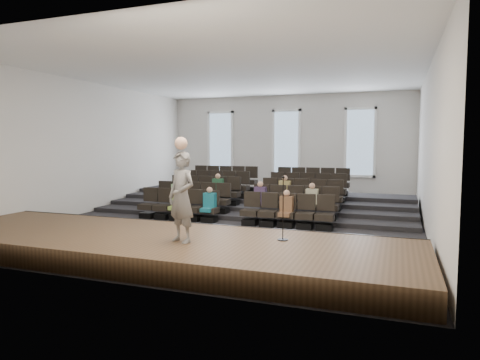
# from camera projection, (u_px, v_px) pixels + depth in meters

# --- Properties ---
(ground) EXTENTS (14.00, 14.00, 0.00)m
(ground) POSITION_uv_depth(u_px,v_px,m) (236.00, 221.00, 14.68)
(ground) COLOR black
(ground) RESTS_ON ground
(ceiling) EXTENTS (12.00, 14.00, 0.02)m
(ceiling) POSITION_uv_depth(u_px,v_px,m) (236.00, 72.00, 14.26)
(ceiling) COLOR white
(ceiling) RESTS_ON ground
(wall_back) EXTENTS (12.00, 0.04, 5.00)m
(wall_back) POSITION_uv_depth(u_px,v_px,m) (287.00, 147.00, 21.03)
(wall_back) COLOR silver
(wall_back) RESTS_ON ground
(wall_front) EXTENTS (12.00, 0.04, 5.00)m
(wall_front) POSITION_uv_depth(u_px,v_px,m) (101.00, 151.00, 7.91)
(wall_front) COLOR silver
(wall_front) RESTS_ON ground
(wall_left) EXTENTS (0.04, 14.00, 5.00)m
(wall_left) POSITION_uv_depth(u_px,v_px,m) (91.00, 147.00, 16.55)
(wall_left) COLOR silver
(wall_left) RESTS_ON ground
(wall_right) EXTENTS (0.04, 14.00, 5.00)m
(wall_right) POSITION_uv_depth(u_px,v_px,m) (430.00, 148.00, 12.38)
(wall_right) COLOR silver
(wall_right) RESTS_ON ground
(stage) EXTENTS (11.80, 3.60, 0.50)m
(stage) POSITION_uv_depth(u_px,v_px,m) (157.00, 247.00, 9.89)
(stage) COLOR #4F3722
(stage) RESTS_ON ground
(stage_lip) EXTENTS (11.80, 0.06, 0.52)m
(stage_lip) POSITION_uv_depth(u_px,v_px,m) (192.00, 232.00, 11.54)
(stage_lip) COLOR black
(stage_lip) RESTS_ON ground
(risers) EXTENTS (11.80, 4.80, 0.60)m
(risers) POSITION_uv_depth(u_px,v_px,m) (263.00, 203.00, 17.62)
(risers) COLOR black
(risers) RESTS_ON ground
(seating_rows) EXTENTS (6.80, 4.70, 1.67)m
(seating_rows) POSITION_uv_depth(u_px,v_px,m) (250.00, 196.00, 16.06)
(seating_rows) COLOR black
(seating_rows) RESTS_ON ground
(windows) EXTENTS (8.44, 0.10, 3.24)m
(windows) POSITION_uv_depth(u_px,v_px,m) (286.00, 143.00, 20.95)
(windows) COLOR white
(windows) RESTS_ON wall_back
(audience) EXTENTS (5.45, 2.64, 1.10)m
(audience) POSITION_uv_depth(u_px,v_px,m) (239.00, 196.00, 14.91)
(audience) COLOR #8BAD45
(audience) RESTS_ON seating_rows
(speaker) EXTENTS (0.84, 0.69, 1.97)m
(speaker) POSITION_uv_depth(u_px,v_px,m) (182.00, 197.00, 9.21)
(speaker) COLOR slate
(speaker) RESTS_ON stage
(mic_stand) EXTENTS (0.24, 0.24, 1.43)m
(mic_stand) POSITION_uv_depth(u_px,v_px,m) (283.00, 221.00, 9.42)
(mic_stand) COLOR black
(mic_stand) RESTS_ON stage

